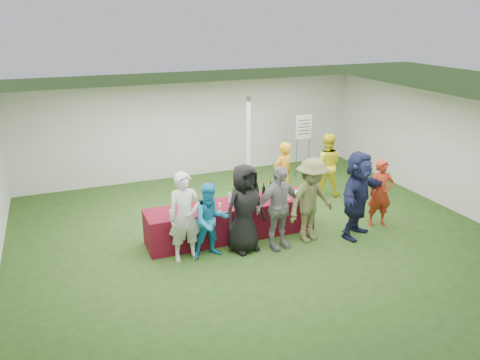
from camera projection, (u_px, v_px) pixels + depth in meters
name	position (u px, v px, depth m)	size (l,w,h in m)	color
ground	(248.00, 228.00, 10.39)	(60.00, 60.00, 0.00)	#284719
tent	(248.00, 154.00, 11.16)	(10.00, 10.00, 10.00)	white
serving_table	(231.00, 220.00, 9.90)	(3.60, 0.80, 0.75)	maroon
wine_bottles	(256.00, 192.00, 10.07)	(0.71, 0.12, 0.32)	black
wine_glasses	(215.00, 206.00, 9.36)	(2.65, 0.13, 0.16)	silver
water_bottle	(230.00, 198.00, 9.81)	(0.07, 0.07, 0.23)	silver
bar_towel	(295.00, 192.00, 10.35)	(0.25, 0.18, 0.03)	white
dump_bucket	(303.00, 193.00, 10.11)	(0.27, 0.27, 0.18)	slate
wine_list_sign	(304.00, 132.00, 13.41)	(0.50, 0.03, 1.80)	slate
staff_pourer	(283.00, 175.00, 11.34)	(0.59, 0.39, 1.63)	orange
staff_back	(326.00, 165.00, 12.05)	(0.80, 0.62, 1.65)	yellow
customer_0	(185.00, 217.00, 8.82)	(0.64, 0.42, 1.76)	beige
customer_1	(211.00, 221.00, 8.95)	(0.73, 0.57, 1.51)	#187EB4
customer_2	(245.00, 208.00, 9.15)	(0.88, 0.57, 1.80)	black
customer_3	(278.00, 208.00, 9.26)	(1.02, 0.42, 1.74)	slate
customer_4	(311.00, 200.00, 9.55)	(1.16, 0.67, 1.80)	brown
customer_5	(358.00, 195.00, 9.75)	(1.74, 0.55, 1.88)	#181C3D
customer_6	(381.00, 193.00, 10.32)	(0.56, 0.36, 1.52)	#A22B17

